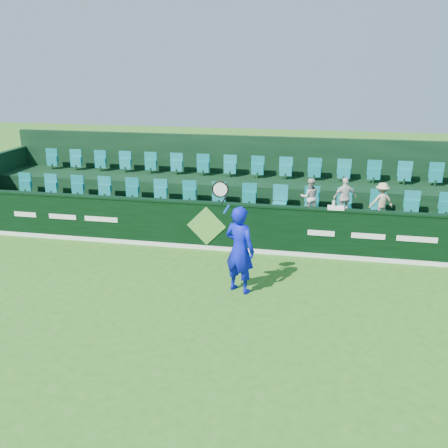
% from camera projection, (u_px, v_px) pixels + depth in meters
% --- Properties ---
extents(ground, '(60.00, 60.00, 0.00)m').
position_uv_depth(ground, '(164.00, 316.00, 10.28)').
color(ground, '#2E6919').
rests_on(ground, ground).
extents(sponsor_hoarding, '(16.00, 0.25, 1.35)m').
position_uv_depth(sponsor_hoarding, '(207.00, 226.00, 13.80)').
color(sponsor_hoarding, black).
rests_on(sponsor_hoarding, ground).
extents(stand_tier_front, '(16.00, 2.00, 0.80)m').
position_uv_depth(stand_tier_front, '(216.00, 223.00, 14.91)').
color(stand_tier_front, black).
rests_on(stand_tier_front, ground).
extents(stand_tier_back, '(16.00, 1.80, 1.30)m').
position_uv_depth(stand_tier_back, '(228.00, 198.00, 16.60)').
color(stand_tier_back, black).
rests_on(stand_tier_back, ground).
extents(stand_rear, '(16.00, 4.10, 2.60)m').
position_uv_depth(stand_rear, '(230.00, 179.00, 16.84)').
color(stand_rear, black).
rests_on(stand_rear, ground).
extents(seat_row_front, '(13.50, 0.50, 0.60)m').
position_uv_depth(seat_row_front, '(218.00, 197.00, 15.07)').
color(seat_row_front, '#0F7375').
rests_on(seat_row_front, stand_tier_front).
extents(seat_row_back, '(13.50, 0.50, 0.60)m').
position_uv_depth(seat_row_back, '(230.00, 169.00, 16.59)').
color(seat_row_back, '#0F7375').
rests_on(seat_row_back, stand_tier_back).
extents(tennis_player, '(1.11, 0.74, 2.65)m').
position_uv_depth(tennis_player, '(240.00, 249.00, 11.12)').
color(tennis_player, '#0B13C8').
rests_on(tennis_player, ground).
extents(spectator_left, '(0.61, 0.53, 1.08)m').
position_uv_depth(spectator_left, '(310.00, 197.00, 14.13)').
color(spectator_left, beige).
rests_on(spectator_left, stand_tier_front).
extents(spectator_middle, '(0.73, 0.50, 1.14)m').
position_uv_depth(spectator_middle, '(345.00, 198.00, 13.94)').
color(spectator_middle, silver).
rests_on(spectator_middle, stand_tier_front).
extents(spectator_right, '(0.77, 0.59, 1.05)m').
position_uv_depth(spectator_right, '(381.00, 201.00, 13.77)').
color(spectator_right, tan).
rests_on(spectator_right, stand_tier_front).
extents(towel, '(0.42, 0.27, 0.06)m').
position_uv_depth(towel, '(336.00, 208.00, 12.94)').
color(towel, white).
rests_on(towel, sponsor_hoarding).
extents(drinks_bottle, '(0.07, 0.07, 0.23)m').
position_uv_depth(drinks_bottle, '(334.00, 205.00, 12.93)').
color(drinks_bottle, silver).
rests_on(drinks_bottle, sponsor_hoarding).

